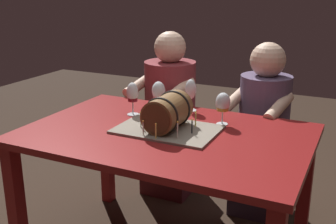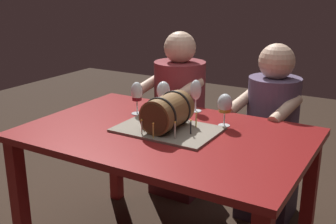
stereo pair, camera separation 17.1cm
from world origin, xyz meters
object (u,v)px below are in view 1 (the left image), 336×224
at_px(wine_glass_empty, 191,90).
at_px(wine_glass_red, 133,94).
at_px(wine_glass_amber, 223,103).
at_px(person_seated_right, 262,138).
at_px(dining_table, 166,150).
at_px(barrel_cake, 168,115).
at_px(person_seated_left, 170,119).
at_px(wine_glass_rose, 159,92).

relative_size(wine_glass_empty, wine_glass_red, 1.00).
bearing_deg(wine_glass_red, wine_glass_amber, 6.68).
relative_size(wine_glass_empty, person_seated_right, 0.17).
distance_m(dining_table, wine_glass_red, 0.41).
bearing_deg(wine_glass_red, dining_table, -30.49).
height_order(dining_table, person_seated_right, person_seated_right).
xyz_separation_m(dining_table, barrel_cake, (0.00, 0.02, 0.19)).
bearing_deg(person_seated_left, wine_glass_rose, -72.57).
height_order(barrel_cake, wine_glass_amber, barrel_cake).
xyz_separation_m(barrel_cake, wine_glass_red, (-0.30, 0.15, 0.04)).
relative_size(barrel_cake, person_seated_left, 0.44).
distance_m(wine_glass_rose, wine_glass_amber, 0.42).
relative_size(barrel_cake, wine_glass_red, 2.70).
xyz_separation_m(dining_table, wine_glass_rose, (-0.19, 0.30, 0.22)).
relative_size(barrel_cake, wine_glass_rose, 2.85).
distance_m(wine_glass_amber, person_seated_right, 0.63).
distance_m(wine_glass_amber, wine_glass_red, 0.52).
bearing_deg(wine_glass_amber, wine_glass_red, -173.32).
bearing_deg(wine_glass_rose, wine_glass_empty, 30.40).
distance_m(dining_table, wine_glass_amber, 0.39).
height_order(wine_glass_rose, wine_glass_amber, wine_glass_rose).
height_order(wine_glass_amber, person_seated_left, person_seated_left).
bearing_deg(wine_glass_red, person_seated_left, 93.74).
height_order(barrel_cake, person_seated_right, person_seated_right).
bearing_deg(wine_glass_red, wine_glass_rose, 50.26).
bearing_deg(wine_glass_rose, person_seated_left, 107.43).
relative_size(wine_glass_rose, wine_glass_red, 0.95).
relative_size(dining_table, wine_glass_rose, 7.97).
bearing_deg(person_seated_right, dining_table, -114.05).
bearing_deg(dining_table, wine_glass_amber, 46.60).
height_order(wine_glass_rose, wine_glass_empty, wine_glass_empty).
xyz_separation_m(barrel_cake, wine_glass_rose, (-0.20, 0.28, 0.03)).
bearing_deg(wine_glass_empty, wine_glass_red, -140.49).
xyz_separation_m(wine_glass_amber, wine_glass_empty, (-0.25, 0.16, 0.01)).
bearing_deg(dining_table, person_seated_right, 65.95).
distance_m(dining_table, barrel_cake, 0.19).
relative_size(dining_table, person_seated_right, 1.26).
xyz_separation_m(wine_glass_rose, person_seated_left, (-0.14, 0.45, -0.32)).
xyz_separation_m(wine_glass_rose, wine_glass_amber, (0.42, -0.06, 0.00)).
height_order(wine_glass_amber, wine_glass_red, wine_glass_red).
bearing_deg(dining_table, wine_glass_empty, 94.27).
bearing_deg(person_seated_left, wine_glass_red, -86.26).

